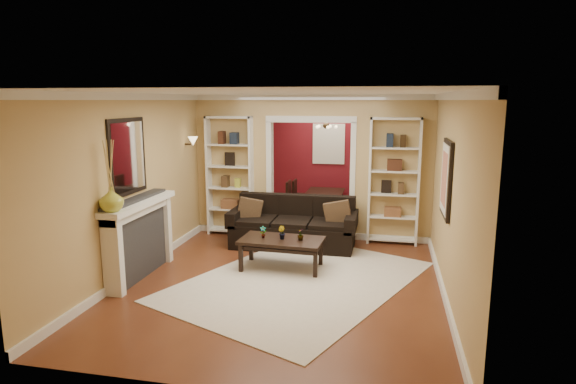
% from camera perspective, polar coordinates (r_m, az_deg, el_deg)
% --- Properties ---
extents(floor, '(8.00, 8.00, 0.00)m').
position_cam_1_polar(floor, '(8.30, 1.30, -7.42)').
color(floor, brown).
rests_on(floor, ground).
extents(ceiling, '(8.00, 8.00, 0.00)m').
position_cam_1_polar(ceiling, '(7.88, 1.38, 11.57)').
color(ceiling, white).
rests_on(ceiling, ground).
extents(wall_back, '(8.00, 0.00, 8.00)m').
position_cam_1_polar(wall_back, '(11.90, 4.87, 4.77)').
color(wall_back, tan).
rests_on(wall_back, ground).
extents(wall_front, '(8.00, 0.00, 8.00)m').
position_cam_1_polar(wall_front, '(4.20, -8.75, -6.58)').
color(wall_front, tan).
rests_on(wall_front, ground).
extents(wall_left, '(0.00, 8.00, 8.00)m').
position_cam_1_polar(wall_left, '(8.67, -13.46, 2.26)').
color(wall_left, tan).
rests_on(wall_left, ground).
extents(wall_right, '(0.00, 8.00, 8.00)m').
position_cam_1_polar(wall_right, '(7.89, 17.63, 1.22)').
color(wall_right, tan).
rests_on(wall_right, ground).
extents(partition_wall, '(4.50, 0.15, 2.70)m').
position_cam_1_polar(partition_wall, '(9.15, 2.71, 2.98)').
color(partition_wall, tan).
rests_on(partition_wall, floor).
extents(red_back_panel, '(4.44, 0.04, 2.64)m').
position_cam_1_polar(red_back_panel, '(11.87, 4.85, 4.61)').
color(red_back_panel, maroon).
rests_on(red_back_panel, floor).
extents(dining_window, '(0.78, 0.03, 0.98)m').
position_cam_1_polar(dining_window, '(11.81, 4.84, 5.70)').
color(dining_window, '#8CA5CC').
rests_on(dining_window, wall_back).
extents(area_rug, '(3.97, 4.52, 0.01)m').
position_cam_1_polar(area_rug, '(7.14, 1.36, -10.46)').
color(area_rug, beige).
rests_on(area_rug, floor).
extents(sofa, '(2.26, 0.98, 0.88)m').
position_cam_1_polar(sofa, '(8.63, 0.61, -3.63)').
color(sofa, black).
rests_on(sofa, floor).
extents(pillow_left, '(0.44, 0.25, 0.42)m').
position_cam_1_polar(pillow_left, '(8.75, -4.57, -2.12)').
color(pillow_left, brown).
rests_on(pillow_left, sofa).
extents(pillow_right, '(0.45, 0.13, 0.45)m').
position_cam_1_polar(pillow_right, '(8.44, 5.94, -2.53)').
color(pillow_right, brown).
rests_on(pillow_right, sofa).
extents(coffee_table, '(1.31, 0.75, 0.48)m').
position_cam_1_polar(coffee_table, '(7.56, -0.76, -7.34)').
color(coffee_table, black).
rests_on(coffee_table, floor).
extents(plant_left, '(0.12, 0.10, 0.19)m').
position_cam_1_polar(plant_left, '(7.53, -2.98, -4.76)').
color(plant_left, '#336626').
rests_on(plant_left, coffee_table).
extents(plant_center, '(0.14, 0.14, 0.20)m').
position_cam_1_polar(plant_center, '(7.46, -0.76, -4.84)').
color(plant_center, '#336626').
rests_on(plant_center, coffee_table).
extents(plant_right, '(0.11, 0.11, 0.18)m').
position_cam_1_polar(plant_right, '(7.40, 1.49, -5.07)').
color(plant_right, '#336626').
rests_on(plant_right, coffee_table).
extents(bookshelf_left, '(0.90, 0.30, 2.30)m').
position_cam_1_polar(bookshelf_left, '(9.38, -6.86, 1.88)').
color(bookshelf_left, white).
rests_on(bookshelf_left, floor).
extents(bookshelf_right, '(0.90, 0.30, 2.30)m').
position_cam_1_polar(bookshelf_right, '(8.90, 12.43, 1.21)').
color(bookshelf_right, white).
rests_on(bookshelf_right, floor).
extents(fireplace, '(0.32, 1.70, 1.16)m').
position_cam_1_polar(fireplace, '(7.45, -16.99, -5.37)').
color(fireplace, white).
rests_on(fireplace, floor).
extents(vase, '(0.40, 0.40, 0.33)m').
position_cam_1_polar(vase, '(6.69, -20.20, -0.82)').
color(vase, '#ACB339').
rests_on(vase, fireplace).
extents(mirror, '(0.03, 0.95, 1.10)m').
position_cam_1_polar(mirror, '(7.29, -18.48, 3.99)').
color(mirror, silver).
rests_on(mirror, wall_left).
extents(wall_sconce, '(0.18, 0.18, 0.22)m').
position_cam_1_polar(wall_sconce, '(9.07, -11.54, 5.76)').
color(wall_sconce, '#FFE0A5').
rests_on(wall_sconce, wall_left).
extents(framed_art, '(0.04, 0.85, 1.05)m').
position_cam_1_polar(framed_art, '(6.87, 18.19, 1.52)').
color(framed_art, black).
rests_on(framed_art, wall_right).
extents(dining_table, '(1.51, 0.84, 0.53)m').
position_cam_1_polar(dining_table, '(10.96, 4.39, -1.50)').
color(dining_table, black).
rests_on(dining_table, floor).
extents(dining_chair_nw, '(0.49, 0.49, 0.85)m').
position_cam_1_polar(dining_chair_nw, '(10.72, 1.28, -0.87)').
color(dining_chair_nw, black).
rests_on(dining_chair_nw, floor).
extents(dining_chair_ne, '(0.57, 0.57, 0.94)m').
position_cam_1_polar(dining_chair_ne, '(10.57, 7.16, -0.87)').
color(dining_chair_ne, black).
rests_on(dining_chair_ne, floor).
extents(dining_chair_sw, '(0.41, 0.41, 0.78)m').
position_cam_1_polar(dining_chair_sw, '(11.30, 1.84, -0.44)').
color(dining_chair_sw, black).
rests_on(dining_chair_sw, floor).
extents(dining_chair_se, '(0.41, 0.41, 0.76)m').
position_cam_1_polar(dining_chair_se, '(11.17, 7.40, -0.71)').
color(dining_chair_se, black).
rests_on(dining_chair_se, floor).
extents(chandelier, '(0.50, 0.50, 0.30)m').
position_cam_1_polar(chandelier, '(10.56, 4.05, 7.67)').
color(chandelier, '#392A19').
rests_on(chandelier, ceiling).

